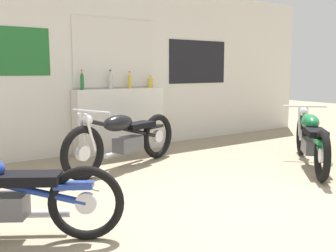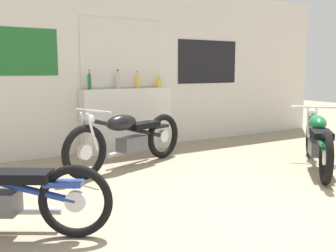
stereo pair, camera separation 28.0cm
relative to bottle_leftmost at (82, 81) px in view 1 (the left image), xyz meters
name	(u,v)px [view 1 (the left image)]	position (x,y,z in m)	size (l,w,h in m)	color
ground_plane	(252,214)	(0.26, -3.33, -1.19)	(24.00, 24.00, 0.00)	gray
wall_back	(94,67)	(0.28, 0.16, 0.22)	(10.00, 0.07, 2.80)	silver
sill_counter	(120,120)	(0.64, -0.02, -0.66)	(1.58, 0.28, 1.05)	silver
bottle_leftmost	(82,81)	(0.00, 0.00, 0.00)	(0.06, 0.06, 0.31)	#23662D
bottle_left_center	(110,80)	(0.49, 0.00, 0.00)	(0.07, 0.07, 0.31)	#B7B2A8
bottle_center	(130,81)	(0.85, 0.00, -0.01)	(0.06, 0.06, 0.29)	gold
bottle_right_center	(151,82)	(1.26, -0.02, -0.04)	(0.08, 0.08, 0.22)	gold
motorcycle_green	(311,138)	(2.32, -2.52, -0.78)	(1.62, 1.61, 0.81)	black
motorcycle_black	(124,138)	(0.14, -1.08, -0.77)	(2.12, 0.92, 0.86)	black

